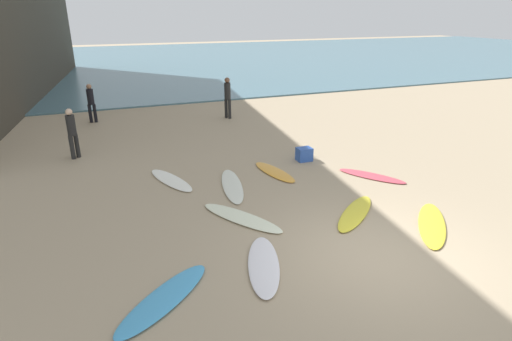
{
  "coord_description": "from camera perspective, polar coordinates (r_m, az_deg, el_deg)",
  "views": [
    {
      "loc": [
        -4.87,
        -5.66,
        4.59
      ],
      "look_at": [
        -0.8,
        4.62,
        0.3
      ],
      "focal_mm": 29.06,
      "sensor_mm": 36.0,
      "label": 1
    }
  ],
  "objects": [
    {
      "name": "ground_plane",
      "position": [
        8.77,
        16.49,
        -11.36
      ],
      "size": [
        120.0,
        120.0,
        0.0
      ],
      "primitive_type": "plane",
      "color": "tan"
    },
    {
      "name": "surfboard_8",
      "position": [
        10.29,
        13.5,
        -5.7
      ],
      "size": [
        1.99,
        1.79,
        0.07
      ],
      "primitive_type": "ellipsoid",
      "rotation": [
        0.0,
        0.0,
        -0.87
      ],
      "color": "yellow",
      "rests_on": "ground_plane"
    },
    {
      "name": "beachgoer_mid",
      "position": [
        14.76,
        -24.0,
        4.97
      ],
      "size": [
        0.39,
        0.39,
        1.67
      ],
      "rotation": [
        0.0,
        0.0,
        0.69
      ],
      "color": "black",
      "rests_on": "ground_plane"
    },
    {
      "name": "beachgoer_far",
      "position": [
        19.42,
        -21.77,
        8.84
      ],
      "size": [
        0.34,
        0.33,
        1.67
      ],
      "rotation": [
        0.0,
        0.0,
        2.96
      ],
      "color": "black",
      "rests_on": "ground_plane"
    },
    {
      "name": "beachgoer_near",
      "position": [
        18.82,
        -3.94,
        10.26
      ],
      "size": [
        0.39,
        0.39,
        1.83
      ],
      "rotation": [
        0.0,
        0.0,
        2.17
      ],
      "color": "black",
      "rests_on": "ground_plane"
    },
    {
      "name": "surfboard_1",
      "position": [
        12.52,
        2.56,
        -0.18
      ],
      "size": [
        0.87,
        2.03,
        0.06
      ],
      "primitive_type": "ellipsoid",
      "rotation": [
        0.0,
        0.0,
        0.16
      ],
      "color": "gold",
      "rests_on": "ground_plane"
    },
    {
      "name": "surfboard_4",
      "position": [
        7.49,
        -12.53,
        -16.82
      ],
      "size": [
        2.08,
        1.87,
        0.08
      ],
      "primitive_type": "ellipsoid",
      "rotation": [
        0.0,
        0.0,
        2.27
      ],
      "color": "#46A2DB",
      "rests_on": "ground_plane"
    },
    {
      "name": "surfboard_5",
      "position": [
        8.13,
        1.05,
        -12.85
      ],
      "size": [
        1.26,
        2.15,
        0.08
      ],
      "primitive_type": "ellipsoid",
      "rotation": [
        0.0,
        0.0,
        -0.35
      ],
      "color": "white",
      "rests_on": "ground_plane"
    },
    {
      "name": "surfboard_6",
      "position": [
        11.55,
        -3.31,
        -2.06
      ],
      "size": [
        1.02,
        2.52,
        0.07
      ],
      "primitive_type": "ellipsoid",
      "rotation": [
        0.0,
        0.0,
        -0.2
      ],
      "color": "silver",
      "rests_on": "ground_plane"
    },
    {
      "name": "ocean_water",
      "position": [
        41.86,
        -15.29,
        14.25
      ],
      "size": [
        120.0,
        40.0,
        0.08
      ],
      "primitive_type": "cube",
      "color": "slate",
      "rests_on": "ground_plane"
    },
    {
      "name": "surfboard_7",
      "position": [
        12.66,
        15.63,
        -0.73
      ],
      "size": [
        1.54,
        1.94,
        0.06
      ],
      "primitive_type": "ellipsoid",
      "rotation": [
        0.0,
        0.0,
        3.74
      ],
      "color": "#D54B5A",
      "rests_on": "ground_plane"
    },
    {
      "name": "surfboard_3",
      "position": [
        12.14,
        -11.62,
        -1.29
      ],
      "size": [
        1.19,
        2.2,
        0.07
      ],
      "primitive_type": "ellipsoid",
      "rotation": [
        0.0,
        0.0,
        3.46
      ],
      "color": "white",
      "rests_on": "ground_plane"
    },
    {
      "name": "beach_cooler",
      "position": [
        13.56,
        6.65,
        2.24
      ],
      "size": [
        0.48,
        0.39,
        0.43
      ],
      "primitive_type": "cube",
      "rotation": [
        0.0,
        0.0,
        6.27
      ],
      "color": "#2D56B2",
      "rests_on": "ground_plane"
    },
    {
      "name": "surfboard_0",
      "position": [
        10.33,
        23.05,
        -6.83
      ],
      "size": [
        1.96,
        2.12,
        0.06
      ],
      "primitive_type": "ellipsoid",
      "rotation": [
        0.0,
        0.0,
        -0.72
      ],
      "color": "yellow",
      "rests_on": "ground_plane"
    },
    {
      "name": "surfboard_2",
      "position": [
        9.8,
        -2.0,
        -6.5
      ],
      "size": [
        1.66,
        2.29,
        0.07
      ],
      "primitive_type": "ellipsoid",
      "rotation": [
        0.0,
        0.0,
        0.53
      ],
      "color": "#E7EDCB",
      "rests_on": "ground_plane"
    }
  ]
}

